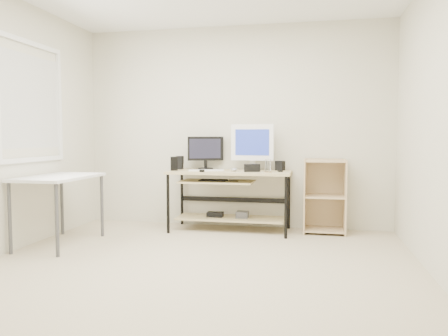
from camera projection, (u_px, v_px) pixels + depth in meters
name	position (u px, v px, depth m)	size (l,w,h in m)	color
room	(180.00, 120.00, 3.81)	(4.01, 4.01, 2.62)	beige
desk	(228.00, 188.00, 5.42)	(1.50, 0.65, 0.75)	tan
side_table	(59.00, 183.00, 4.71)	(0.60, 1.00, 0.75)	white
shelf_unit	(324.00, 196.00, 5.35)	(0.50, 0.40, 0.90)	#D0B382
black_monitor	(206.00, 151.00, 5.65)	(0.44, 0.23, 0.43)	black
white_imac	(252.00, 144.00, 5.48)	(0.55, 0.17, 0.58)	silver
keyboard	(206.00, 170.00, 5.42)	(0.44, 0.12, 0.02)	white
mouse	(234.00, 170.00, 5.34)	(0.07, 0.11, 0.04)	#AFAFB4
center_speaker	(252.00, 168.00, 5.27)	(0.19, 0.08, 0.09)	black
speaker_left	(180.00, 162.00, 5.69)	(0.09, 0.09, 0.17)	black
speaker_right	(280.00, 166.00, 5.49)	(0.10, 0.10, 0.12)	black
audio_controller	(174.00, 164.00, 5.45)	(0.09, 0.05, 0.18)	black
volume_puck	(202.00, 171.00, 5.23)	(0.06, 0.06, 0.03)	black
smartphone	(280.00, 171.00, 5.27)	(0.06, 0.11, 0.01)	black
coaster	(268.00, 172.00, 5.20)	(0.09, 0.09, 0.01)	#A37A49
drinking_glass	(268.00, 166.00, 5.20)	(0.07, 0.07, 0.15)	white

